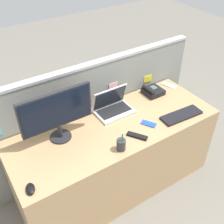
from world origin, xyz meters
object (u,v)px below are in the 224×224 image
object	(u,v)px
computer_mouse_right_hand	(30,189)
cell_phone_blue_case	(149,124)
laptop	(112,106)
cell_phone_white_slab	(169,85)
tv_remote	(137,136)
desk_phone	(153,91)
desktop_monitor	(57,112)
pen_cup	(121,145)
keyboard_main	(181,115)

from	to	relation	value
computer_mouse_right_hand	cell_phone_blue_case	xyz separation A→B (m)	(1.09, 0.11, -0.01)
laptop	cell_phone_white_slab	distance (m)	0.73
computer_mouse_right_hand	cell_phone_white_slab	world-z (taller)	computer_mouse_right_hand
tv_remote	cell_phone_blue_case	bearing A→B (deg)	-11.19
cell_phone_white_slab	tv_remote	size ratio (longest dim) A/B	0.87
laptop	tv_remote	bearing A→B (deg)	-93.37
desk_phone	tv_remote	world-z (taller)	desk_phone
desktop_monitor	desk_phone	bearing A→B (deg)	4.54
computer_mouse_right_hand	tv_remote	distance (m)	0.91
desktop_monitor	cell_phone_white_slab	size ratio (longest dim) A/B	3.93
desktop_monitor	pen_cup	distance (m)	0.55
keyboard_main	cell_phone_white_slab	xyz separation A→B (m)	(0.26, 0.45, -0.01)
computer_mouse_right_hand	pen_cup	bearing A→B (deg)	10.66
keyboard_main	cell_phone_blue_case	distance (m)	0.32
pen_cup	laptop	bearing A→B (deg)	64.58
computer_mouse_right_hand	pen_cup	xyz separation A→B (m)	(0.72, -0.01, 0.03)
desktop_monitor	computer_mouse_right_hand	size ratio (longest dim) A/B	5.83
laptop	computer_mouse_right_hand	xyz separation A→B (m)	(-0.93, -0.44, -0.04)
computer_mouse_right_hand	laptop	bearing A→B (deg)	36.79
laptop	cell_phone_white_slab	bearing A→B (deg)	3.46
keyboard_main	pen_cup	xyz separation A→B (m)	(-0.69, -0.05, 0.04)
desktop_monitor	computer_mouse_right_hand	distance (m)	0.59
laptop	pen_cup	size ratio (longest dim) A/B	2.07
desktop_monitor	pen_cup	size ratio (longest dim) A/B	3.58
desktop_monitor	keyboard_main	xyz separation A→B (m)	(1.02, -0.34, -0.24)
desktop_monitor	pen_cup	bearing A→B (deg)	-49.30
pen_cup	cell_phone_blue_case	xyz separation A→B (m)	(0.37, 0.12, -0.04)
desktop_monitor	laptop	world-z (taller)	desktop_monitor
desk_phone	cell_phone_blue_case	size ratio (longest dim) A/B	1.39
keyboard_main	cell_phone_white_slab	world-z (taller)	keyboard_main
laptop	cell_phone_blue_case	bearing A→B (deg)	-64.63
desktop_monitor	laptop	distance (m)	0.58
pen_cup	cell_phone_white_slab	world-z (taller)	pen_cup
laptop	pen_cup	distance (m)	0.50
pen_cup	computer_mouse_right_hand	bearing A→B (deg)	178.98
keyboard_main	computer_mouse_right_hand	size ratio (longest dim) A/B	3.88
laptop	pen_cup	bearing A→B (deg)	-115.42
laptop	keyboard_main	xyz separation A→B (m)	(0.47, -0.40, -0.05)
laptop	desk_phone	size ratio (longest dim) A/B	1.90
desktop_monitor	desk_phone	size ratio (longest dim) A/B	3.28
cell_phone_blue_case	keyboard_main	bearing A→B (deg)	-42.71
desk_phone	computer_mouse_right_hand	xyz separation A→B (m)	(-1.42, -0.46, -0.01)
desktop_monitor	cell_phone_white_slab	bearing A→B (deg)	4.80
laptop	cell_phone_white_slab	size ratio (longest dim) A/B	2.28
desktop_monitor	desk_phone	distance (m)	1.06
laptop	desk_phone	xyz separation A→B (m)	(0.49, 0.02, -0.03)
laptop	computer_mouse_right_hand	world-z (taller)	laptop
tv_remote	keyboard_main	bearing A→B (deg)	-33.37
desk_phone	laptop	bearing A→B (deg)	-177.75
keyboard_main	desk_phone	bearing A→B (deg)	91.58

